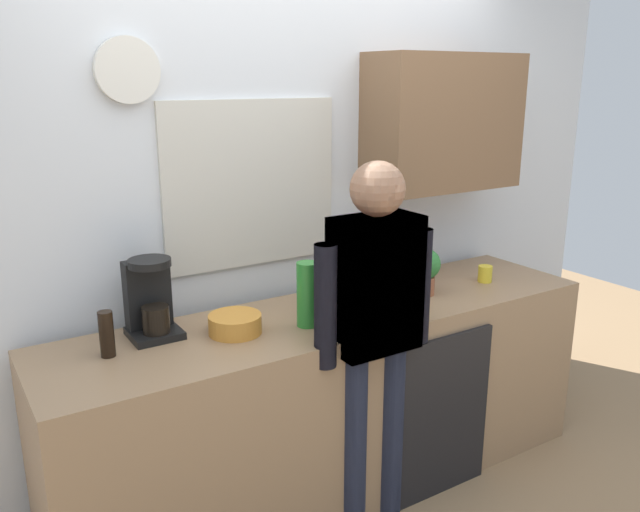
{
  "coord_description": "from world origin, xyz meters",
  "views": [
    {
      "loc": [
        -1.52,
        -1.98,
        1.91
      ],
      "look_at": [
        -0.11,
        0.25,
        1.18
      ],
      "focal_mm": 36.21,
      "sensor_mm": 36.0,
      "label": 1
    }
  ],
  "objects_px": {
    "coffee_maker": "(150,301)",
    "bottle_red_vinegar": "(420,262)",
    "mixing_bowl": "(235,324)",
    "potted_plant": "(425,268)",
    "bottle_clear_soda": "(307,294)",
    "bottle_dark_sauce": "(107,334)",
    "person_guest": "(374,319)",
    "cup_yellow_cup": "(485,274)",
    "person_at_sink": "(374,319)"
  },
  "relations": [
    {
      "from": "coffee_maker",
      "to": "bottle_red_vinegar",
      "type": "bearing_deg",
      "value": -2.01
    },
    {
      "from": "cup_yellow_cup",
      "to": "person_at_sink",
      "type": "bearing_deg",
      "value": -164.23
    },
    {
      "from": "coffee_maker",
      "to": "mixing_bowl",
      "type": "height_order",
      "value": "coffee_maker"
    },
    {
      "from": "cup_yellow_cup",
      "to": "bottle_clear_soda",
      "type": "bearing_deg",
      "value": -178.38
    },
    {
      "from": "bottle_red_vinegar",
      "to": "person_guest",
      "type": "relative_size",
      "value": 0.14
    },
    {
      "from": "mixing_bowl",
      "to": "bottle_clear_soda",
      "type": "bearing_deg",
      "value": -16.4
    },
    {
      "from": "coffee_maker",
      "to": "bottle_red_vinegar",
      "type": "xyz_separation_m",
      "value": [
        1.39,
        -0.05,
        -0.04
      ]
    },
    {
      "from": "coffee_maker",
      "to": "bottle_dark_sauce",
      "type": "bearing_deg",
      "value": -150.42
    },
    {
      "from": "cup_yellow_cup",
      "to": "coffee_maker",
      "type": "bearing_deg",
      "value": 172.44
    },
    {
      "from": "potted_plant",
      "to": "coffee_maker",
      "type": "bearing_deg",
      "value": 170.79
    },
    {
      "from": "bottle_dark_sauce",
      "to": "bottle_red_vinegar",
      "type": "distance_m",
      "value": 1.61
    },
    {
      "from": "bottle_clear_soda",
      "to": "person_at_sink",
      "type": "bearing_deg",
      "value": -50.37
    },
    {
      "from": "bottle_dark_sauce",
      "to": "person_at_sink",
      "type": "bearing_deg",
      "value": -20.01
    },
    {
      "from": "bottle_clear_soda",
      "to": "person_at_sink",
      "type": "relative_size",
      "value": 0.17
    },
    {
      "from": "bottle_red_vinegar",
      "to": "mixing_bowl",
      "type": "distance_m",
      "value": 1.11
    },
    {
      "from": "bottle_dark_sauce",
      "to": "person_guest",
      "type": "height_order",
      "value": "person_guest"
    },
    {
      "from": "bottle_dark_sauce",
      "to": "mixing_bowl",
      "type": "bearing_deg",
      "value": -5.38
    },
    {
      "from": "bottle_red_vinegar",
      "to": "person_at_sink",
      "type": "relative_size",
      "value": 0.14
    },
    {
      "from": "bottle_dark_sauce",
      "to": "mixing_bowl",
      "type": "relative_size",
      "value": 0.82
    },
    {
      "from": "potted_plant",
      "to": "person_at_sink",
      "type": "height_order",
      "value": "person_at_sink"
    },
    {
      "from": "bottle_clear_soda",
      "to": "person_guest",
      "type": "relative_size",
      "value": 0.17
    },
    {
      "from": "bottle_dark_sauce",
      "to": "person_at_sink",
      "type": "height_order",
      "value": "person_at_sink"
    },
    {
      "from": "bottle_clear_soda",
      "to": "mixing_bowl",
      "type": "bearing_deg",
      "value": 163.6
    },
    {
      "from": "coffee_maker",
      "to": "person_at_sink",
      "type": "distance_m",
      "value": 0.92
    },
    {
      "from": "bottle_dark_sauce",
      "to": "bottle_red_vinegar",
      "type": "height_order",
      "value": "bottle_red_vinegar"
    },
    {
      "from": "cup_yellow_cup",
      "to": "mixing_bowl",
      "type": "xyz_separation_m",
      "value": [
        -1.39,
        0.06,
        -0.0
      ]
    },
    {
      "from": "bottle_clear_soda",
      "to": "bottle_dark_sauce",
      "type": "distance_m",
      "value": 0.82
    },
    {
      "from": "bottle_clear_soda",
      "to": "bottle_dark_sauce",
      "type": "height_order",
      "value": "bottle_clear_soda"
    },
    {
      "from": "bottle_dark_sauce",
      "to": "coffee_maker",
      "type": "bearing_deg",
      "value": 29.58
    },
    {
      "from": "cup_yellow_cup",
      "to": "potted_plant",
      "type": "height_order",
      "value": "potted_plant"
    },
    {
      "from": "bottle_dark_sauce",
      "to": "cup_yellow_cup",
      "type": "distance_m",
      "value": 1.9
    },
    {
      "from": "cup_yellow_cup",
      "to": "mixing_bowl",
      "type": "height_order",
      "value": "cup_yellow_cup"
    },
    {
      "from": "bottle_red_vinegar",
      "to": "potted_plant",
      "type": "height_order",
      "value": "potted_plant"
    },
    {
      "from": "person_at_sink",
      "to": "person_guest",
      "type": "height_order",
      "value": "same"
    },
    {
      "from": "coffee_maker",
      "to": "bottle_dark_sauce",
      "type": "relative_size",
      "value": 1.83
    },
    {
      "from": "cup_yellow_cup",
      "to": "potted_plant",
      "type": "distance_m",
      "value": 0.41
    },
    {
      "from": "potted_plant",
      "to": "person_at_sink",
      "type": "distance_m",
      "value": 0.58
    },
    {
      "from": "bottle_red_vinegar",
      "to": "person_at_sink",
      "type": "distance_m",
      "value": 0.75
    },
    {
      "from": "coffee_maker",
      "to": "mixing_bowl",
      "type": "xyz_separation_m",
      "value": [
        0.3,
        -0.17,
        -0.11
      ]
    },
    {
      "from": "potted_plant",
      "to": "bottle_dark_sauce",
      "type": "bearing_deg",
      "value": 176.61
    },
    {
      "from": "bottle_dark_sauce",
      "to": "bottle_red_vinegar",
      "type": "relative_size",
      "value": 0.82
    },
    {
      "from": "person_guest",
      "to": "cup_yellow_cup",
      "type": "bearing_deg",
      "value": -133.97
    },
    {
      "from": "cup_yellow_cup",
      "to": "mixing_bowl",
      "type": "relative_size",
      "value": 0.39
    },
    {
      "from": "bottle_red_vinegar",
      "to": "potted_plant",
      "type": "bearing_deg",
      "value": -124.33
    },
    {
      "from": "cup_yellow_cup",
      "to": "person_at_sink",
      "type": "distance_m",
      "value": 0.94
    },
    {
      "from": "cup_yellow_cup",
      "to": "person_guest",
      "type": "bearing_deg",
      "value": -164.23
    },
    {
      "from": "bottle_clear_soda",
      "to": "bottle_red_vinegar",
      "type": "distance_m",
      "value": 0.83
    },
    {
      "from": "mixing_bowl",
      "to": "cup_yellow_cup",
      "type": "bearing_deg",
      "value": -2.32
    },
    {
      "from": "cup_yellow_cup",
      "to": "mixing_bowl",
      "type": "bearing_deg",
      "value": 177.68
    },
    {
      "from": "bottle_red_vinegar",
      "to": "bottle_clear_soda",
      "type": "bearing_deg",
      "value": -165.62
    }
  ]
}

